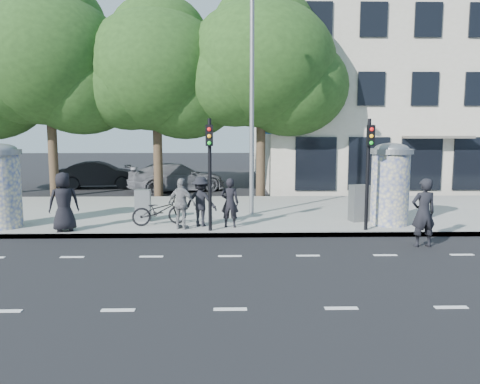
{
  "coord_description": "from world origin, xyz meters",
  "views": [
    {
      "loc": [
        -0.01,
        -10.23,
        3.16
      ],
      "look_at": [
        0.3,
        3.5,
        1.38
      ],
      "focal_mm": 35.0,
      "sensor_mm": 36.0,
      "label": 1
    }
  ],
  "objects_px": {
    "man_road": "(423,213)",
    "ped_a": "(64,202)",
    "ped_b": "(230,203)",
    "ped_d": "(201,201)",
    "cabinet_right": "(359,203)",
    "cabinet_left": "(143,205)",
    "car_mid": "(100,175)",
    "traffic_pole_near": "(210,163)",
    "ad_column_left": "(0,184)",
    "ped_e": "(182,204)",
    "car_right": "(177,177)",
    "street_lamp": "(252,85)",
    "bicycle": "(159,211)",
    "ad_column_right": "(390,182)",
    "traffic_pole_far": "(369,163)"
  },
  "relations": [
    {
      "from": "street_lamp",
      "to": "ped_b",
      "type": "distance_m",
      "value": 4.56
    },
    {
      "from": "traffic_pole_far",
      "to": "ped_b",
      "type": "height_order",
      "value": "traffic_pole_far"
    },
    {
      "from": "ped_b",
      "to": "car_mid",
      "type": "distance_m",
      "value": 13.95
    },
    {
      "from": "bicycle",
      "to": "car_right",
      "type": "bearing_deg",
      "value": -15.8
    },
    {
      "from": "traffic_pole_near",
      "to": "ped_d",
      "type": "bearing_deg",
      "value": 113.02
    },
    {
      "from": "cabinet_right",
      "to": "ped_b",
      "type": "bearing_deg",
      "value": 177.08
    },
    {
      "from": "man_road",
      "to": "car_right",
      "type": "xyz_separation_m",
      "value": [
        -8.13,
        12.23,
        -0.2
      ]
    },
    {
      "from": "ad_column_right",
      "to": "street_lamp",
      "type": "xyz_separation_m",
      "value": [
        -4.4,
        1.93,
        3.26
      ]
    },
    {
      "from": "cabinet_right",
      "to": "car_mid",
      "type": "xyz_separation_m",
      "value": [
        -11.7,
        10.95,
        -0.02
      ]
    },
    {
      "from": "traffic_pole_near",
      "to": "ad_column_right",
      "type": "bearing_deg",
      "value": 8.89
    },
    {
      "from": "ped_a",
      "to": "car_mid",
      "type": "height_order",
      "value": "ped_a"
    },
    {
      "from": "cabinet_left",
      "to": "car_mid",
      "type": "xyz_separation_m",
      "value": [
        -4.39,
        10.75,
        0.06
      ]
    },
    {
      "from": "ad_column_left",
      "to": "traffic_pole_near",
      "type": "relative_size",
      "value": 0.78
    },
    {
      "from": "ped_b",
      "to": "ped_d",
      "type": "relative_size",
      "value": 0.98
    },
    {
      "from": "man_road",
      "to": "traffic_pole_near",
      "type": "bearing_deg",
      "value": -20.6
    },
    {
      "from": "street_lamp",
      "to": "bicycle",
      "type": "distance_m",
      "value": 5.52
    },
    {
      "from": "ad_column_right",
      "to": "bicycle",
      "type": "xyz_separation_m",
      "value": [
        -7.48,
        0.07,
        -0.92
      ]
    },
    {
      "from": "ped_b",
      "to": "car_mid",
      "type": "xyz_separation_m",
      "value": [
        -7.33,
        11.87,
        -0.19
      ]
    },
    {
      "from": "traffic_pole_far",
      "to": "ped_e",
      "type": "xyz_separation_m",
      "value": [
        -5.69,
        0.31,
        -1.28
      ]
    },
    {
      "from": "traffic_pole_far",
      "to": "ped_b",
      "type": "relative_size",
      "value": 2.17
    },
    {
      "from": "ped_a",
      "to": "man_road",
      "type": "xyz_separation_m",
      "value": [
        10.34,
        -1.55,
        -0.1
      ]
    },
    {
      "from": "ped_b",
      "to": "car_right",
      "type": "xyz_separation_m",
      "value": [
        -2.81,
        10.19,
        -0.18
      ]
    },
    {
      "from": "ad_column_left",
      "to": "ped_a",
      "type": "relative_size",
      "value": 1.46
    },
    {
      "from": "street_lamp",
      "to": "cabinet_left",
      "type": "distance_m",
      "value": 5.68
    },
    {
      "from": "man_road",
      "to": "car_mid",
      "type": "distance_m",
      "value": 18.81
    },
    {
      "from": "ped_b",
      "to": "bicycle",
      "type": "height_order",
      "value": "ped_b"
    },
    {
      "from": "ped_a",
      "to": "ped_d",
      "type": "distance_m",
      "value": 4.16
    },
    {
      "from": "traffic_pole_near",
      "to": "ped_b",
      "type": "relative_size",
      "value": 2.17
    },
    {
      "from": "ad_column_right",
      "to": "cabinet_left",
      "type": "bearing_deg",
      "value": 174.63
    },
    {
      "from": "ped_e",
      "to": "ped_a",
      "type": "bearing_deg",
      "value": 28.54
    },
    {
      "from": "ped_a",
      "to": "ped_b",
      "type": "height_order",
      "value": "ped_a"
    },
    {
      "from": "ad_column_left",
      "to": "ad_column_right",
      "type": "distance_m",
      "value": 12.4
    },
    {
      "from": "traffic_pole_near",
      "to": "ped_b",
      "type": "height_order",
      "value": "traffic_pole_near"
    },
    {
      "from": "car_right",
      "to": "ad_column_right",
      "type": "bearing_deg",
      "value": -162.85
    },
    {
      "from": "street_lamp",
      "to": "cabinet_left",
      "type": "bearing_deg",
      "value": -162.66
    },
    {
      "from": "man_road",
      "to": "cabinet_right",
      "type": "distance_m",
      "value": 3.12
    },
    {
      "from": "traffic_pole_near",
      "to": "cabinet_right",
      "type": "xyz_separation_m",
      "value": [
        4.97,
        1.47,
        -1.47
      ]
    },
    {
      "from": "ped_b",
      "to": "street_lamp",
      "type": "bearing_deg",
      "value": -101.91
    },
    {
      "from": "ped_b",
      "to": "cabinet_left",
      "type": "height_order",
      "value": "ped_b"
    },
    {
      "from": "ad_column_left",
      "to": "ped_e",
      "type": "height_order",
      "value": "ad_column_left"
    },
    {
      "from": "man_road",
      "to": "ped_a",
      "type": "bearing_deg",
      "value": -14.96
    },
    {
      "from": "street_lamp",
      "to": "bicycle",
      "type": "relative_size",
      "value": 4.52
    },
    {
      "from": "ped_e",
      "to": "cabinet_right",
      "type": "xyz_separation_m",
      "value": [
        5.85,
        1.17,
        -0.18
      ]
    },
    {
      "from": "street_lamp",
      "to": "car_right",
      "type": "relative_size",
      "value": 1.55
    },
    {
      "from": "ad_column_right",
      "to": "traffic_pole_near",
      "type": "height_order",
      "value": "traffic_pole_near"
    },
    {
      "from": "ped_b",
      "to": "man_road",
      "type": "distance_m",
      "value": 5.7
    },
    {
      "from": "street_lamp",
      "to": "car_mid",
      "type": "distance_m",
      "value": 13.2
    },
    {
      "from": "ad_column_left",
      "to": "ped_a",
      "type": "distance_m",
      "value": 2.32
    },
    {
      "from": "cabinet_left",
      "to": "car_right",
      "type": "bearing_deg",
      "value": 87.36
    },
    {
      "from": "car_mid",
      "to": "ped_a",
      "type": "bearing_deg",
      "value": -176.78
    }
  ]
}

